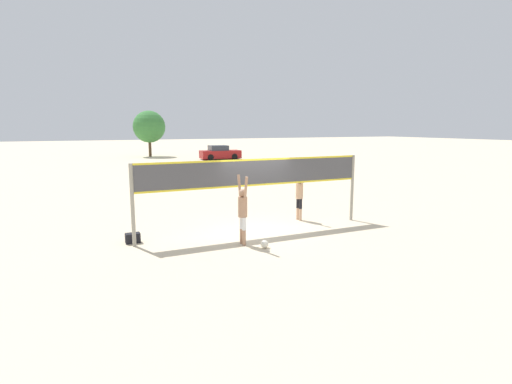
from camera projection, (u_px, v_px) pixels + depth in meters
name	position (u px, v px, depth m)	size (l,w,h in m)	color
ground_plane	(256.00, 231.00, 13.71)	(200.00, 200.00, 0.00)	beige
volleyball_net	(256.00, 179.00, 13.41)	(8.20, 0.11, 2.50)	gray
player_spiker	(243.00, 209.00, 12.02)	(0.28, 0.70, 2.13)	tan
player_blocker	(299.00, 192.00, 15.22)	(0.28, 0.69, 2.06)	tan
volleyball	(265.00, 244.00, 11.83)	(0.24, 0.24, 0.24)	silver
gear_bag	(133.00, 238.00, 12.34)	(0.44, 0.27, 0.31)	black
parked_car_near	(220.00, 153.00, 43.79)	(4.44, 2.17, 1.53)	maroon
tree_left_cluster	(149.00, 127.00, 47.37)	(3.78, 3.78, 5.44)	#4C3823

